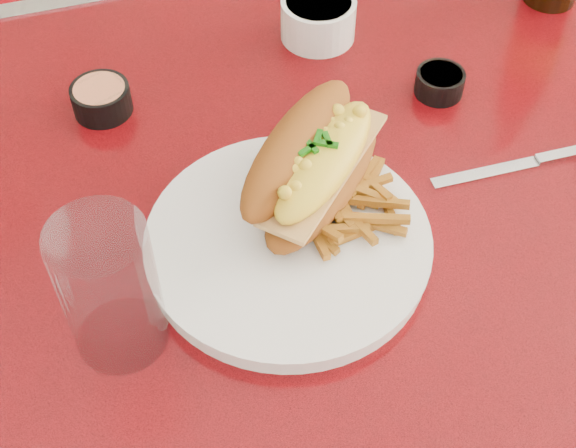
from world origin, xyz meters
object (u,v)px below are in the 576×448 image
object	(u,v)px
dinner_plate	(288,244)
gravy_ramekin	(318,18)
booth_bench_far	(241,58)
fork	(339,199)
sauce_cup_right	(440,82)
knife	(529,163)
sauce_cup_left	(101,98)
diner_table	(407,256)
mac_hoagie	(314,162)
water_tumbler	(110,289)

from	to	relation	value
dinner_plate	gravy_ramekin	world-z (taller)	gravy_ramekin
booth_bench_far	fork	bearing A→B (deg)	-97.37
dinner_plate	fork	bearing A→B (deg)	26.99
booth_bench_far	sauce_cup_right	world-z (taller)	booth_bench_far
knife	sauce_cup_left	bearing A→B (deg)	153.75
diner_table	mac_hoagie	world-z (taller)	mac_hoagie
gravy_ramekin	sauce_cup_left	xyz separation A→B (m)	(-0.27, -0.05, -0.01)
booth_bench_far	sauce_cup_right	distance (m)	0.87
gravy_ramekin	knife	xyz separation A→B (m)	(0.14, -0.27, -0.02)
sauce_cup_left	dinner_plate	bearing A→B (deg)	-61.45
sauce_cup_left	knife	distance (m)	0.46
gravy_ramekin	sauce_cup_right	xyz separation A→B (m)	(0.10, -0.14, -0.01)
gravy_ramekin	diner_table	bearing A→B (deg)	-80.98
gravy_ramekin	knife	size ratio (longest dim) A/B	0.55
dinner_plate	knife	bearing A→B (deg)	6.88
dinner_plate	fork	xyz separation A→B (m)	(0.06, 0.03, 0.01)
water_tumbler	sauce_cup_left	bearing A→B (deg)	84.09
diner_table	water_tumbler	xyz separation A→B (m)	(-0.34, -0.11, 0.23)
booth_bench_far	sauce_cup_left	bearing A→B (deg)	-116.07
mac_hoagie	gravy_ramekin	bearing A→B (deg)	25.45
dinner_plate	fork	size ratio (longest dim) A/B	2.00
mac_hoagie	knife	world-z (taller)	mac_hoagie
diner_table	gravy_ramekin	distance (m)	0.30
sauce_cup_right	booth_bench_far	bearing A→B (deg)	94.78
sauce_cup_left	knife	world-z (taller)	sauce_cup_left
sauce_cup_left	sauce_cup_right	bearing A→B (deg)	-12.94
sauce_cup_right	water_tumbler	world-z (taller)	water_tumbler
booth_bench_far	mac_hoagie	size ratio (longest dim) A/B	5.63
fork	water_tumbler	bearing A→B (deg)	98.00
fork	knife	xyz separation A→B (m)	(0.21, 0.00, -0.02)
mac_hoagie	water_tumbler	distance (m)	0.23
dinner_plate	sauce_cup_left	size ratio (longest dim) A/B	4.49
dinner_plate	fork	distance (m)	0.07
diner_table	booth_bench_far	xyz separation A→B (m)	(0.00, 0.81, -0.32)
sauce_cup_left	gravy_ramekin	bearing A→B (deg)	11.39
sauce_cup_right	water_tumbler	distance (m)	0.45
fork	knife	bearing A→B (deg)	-100.37
knife	gravy_ramekin	bearing A→B (deg)	119.03
fork	gravy_ramekin	size ratio (longest dim) A/B	1.43
booth_bench_far	knife	bearing A→B (deg)	-83.02
booth_bench_far	sauce_cup_left	distance (m)	0.86
dinner_plate	sauce_cup_right	size ratio (longest dim) A/B	4.14
booth_bench_far	water_tumbler	xyz separation A→B (m)	(-0.34, -0.92, 0.55)
gravy_ramekin	booth_bench_far	bearing A→B (deg)	86.26
sauce_cup_right	knife	bearing A→B (deg)	-71.70
diner_table	mac_hoagie	xyz separation A→B (m)	(-0.13, -0.02, 0.22)
diner_table	booth_bench_far	bearing A→B (deg)	90.00
mac_hoagie	diner_table	bearing A→B (deg)	-37.45
gravy_ramekin	dinner_plate	bearing A→B (deg)	-113.76
dinner_plate	sauce_cup_right	distance (m)	0.28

